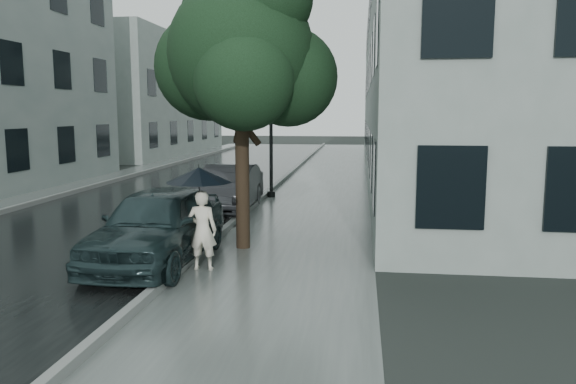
# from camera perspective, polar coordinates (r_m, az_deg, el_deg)

# --- Properties ---
(ground) EXTENTS (120.00, 120.00, 0.00)m
(ground) POSITION_cam_1_polar(r_m,az_deg,el_deg) (9.34, -3.51, -10.19)
(ground) COLOR black
(ground) RESTS_ON ground
(sidewalk) EXTENTS (3.50, 60.00, 0.01)m
(sidewalk) POSITION_cam_1_polar(r_m,az_deg,el_deg) (20.95, 3.36, 0.09)
(sidewalk) COLOR slate
(sidewalk) RESTS_ON ground
(kerb_near) EXTENTS (0.15, 60.00, 0.15)m
(kerb_near) POSITION_cam_1_polar(r_m,az_deg,el_deg) (21.15, -1.58, 0.37)
(kerb_near) COLOR slate
(kerb_near) RESTS_ON ground
(asphalt_road) EXTENTS (6.85, 60.00, 0.00)m
(asphalt_road) POSITION_cam_1_polar(r_m,az_deg,el_deg) (21.97, -10.63, 0.34)
(asphalt_road) COLOR black
(asphalt_road) RESTS_ON ground
(kerb_far) EXTENTS (0.15, 60.00, 0.15)m
(kerb_far) POSITION_cam_1_polar(r_m,az_deg,el_deg) (23.28, -18.86, 0.65)
(kerb_far) COLOR slate
(kerb_far) RESTS_ON ground
(sidewalk_far) EXTENTS (1.70, 60.00, 0.01)m
(sidewalk_far) POSITION_cam_1_polar(r_m,az_deg,el_deg) (23.71, -20.86, 0.51)
(sidewalk_far) COLOR #4C5451
(sidewalk_far) RESTS_ON ground
(building_near) EXTENTS (7.02, 36.00, 9.00)m
(building_near) POSITION_cam_1_polar(r_m,az_deg,el_deg) (28.49, 15.28, 11.01)
(building_near) COLOR gray
(building_near) RESTS_ON ground
(building_far_b) EXTENTS (7.02, 18.00, 8.00)m
(building_far_b) POSITION_cam_1_polar(r_m,az_deg,el_deg) (41.69, -14.59, 9.35)
(building_far_b) COLOR gray
(building_far_b) RESTS_ON ground
(pedestrian) EXTENTS (0.55, 0.36, 1.50)m
(pedestrian) POSITION_cam_1_polar(r_m,az_deg,el_deg) (10.57, -8.70, -3.84)
(pedestrian) COLOR silver
(pedestrian) RESTS_ON sidewalk
(umbrella) EXTENTS (1.59, 1.59, 1.04)m
(umbrella) POSITION_cam_1_polar(r_m,az_deg,el_deg) (10.43, -9.04, 1.72)
(umbrella) COLOR black
(umbrella) RESTS_ON ground
(street_tree) EXTENTS (3.99, 3.63, 6.13)m
(street_tree) POSITION_cam_1_polar(r_m,az_deg,el_deg) (12.14, -4.68, 14.02)
(street_tree) COLOR #332619
(street_tree) RESTS_ON ground
(lamp_post) EXTENTS (0.85, 0.32, 5.35)m
(lamp_post) POSITION_cam_1_polar(r_m,az_deg,el_deg) (19.32, -2.19, 8.49)
(lamp_post) COLOR black
(lamp_post) RESTS_ON ground
(car_near) EXTENTS (1.86, 4.43, 1.50)m
(car_near) POSITION_cam_1_polar(r_m,az_deg,el_deg) (11.23, -13.09, -3.26)
(car_near) COLOR #1B2C2E
(car_near) RESTS_ON ground
(car_far) EXTENTS (1.47, 4.12, 1.35)m
(car_far) POSITION_cam_1_polar(r_m,az_deg,el_deg) (16.85, -6.05, 0.42)
(car_far) COLOR #222427
(car_far) RESTS_ON ground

